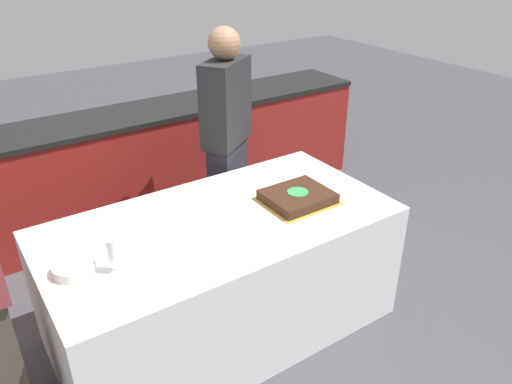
{
  "coord_description": "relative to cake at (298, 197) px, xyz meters",
  "views": [
    {
      "loc": [
        -1.16,
        -2.08,
        2.19
      ],
      "look_at": [
        0.24,
        0.0,
        0.87
      ],
      "focal_mm": 35.0,
      "sensor_mm": 36.0,
      "label": 1
    }
  ],
  "objects": [
    {
      "name": "ground_plane",
      "position": [
        -0.49,
        0.08,
        -0.8
      ],
      "size": [
        14.0,
        14.0,
        0.0
      ],
      "primitive_type": "plane",
      "color": "#424247"
    },
    {
      "name": "back_counter",
      "position": [
        -0.49,
        1.65,
        -0.34
      ],
      "size": [
        4.4,
        0.58,
        0.92
      ],
      "color": "maroon",
      "rests_on": "ground_plane"
    },
    {
      "name": "dining_table",
      "position": [
        -0.49,
        0.08,
        -0.42
      ],
      "size": [
        1.96,
        1.0,
        0.77
      ],
      "color": "silver",
      "rests_on": "ground_plane"
    },
    {
      "name": "cake",
      "position": [
        0.0,
        0.0,
        0.0
      ],
      "size": [
        0.41,
        0.36,
        0.06
      ],
      "color": "gold",
      "rests_on": "dining_table"
    },
    {
      "name": "plate_stack",
      "position": [
        -1.29,
        0.04,
        -0.01
      ],
      "size": [
        0.2,
        0.2,
        0.05
      ],
      "color": "white",
      "rests_on": "dining_table"
    },
    {
      "name": "wine_glass",
      "position": [
        -1.13,
        -0.06,
        0.09
      ],
      "size": [
        0.07,
        0.07,
        0.18
      ],
      "color": "white",
      "rests_on": "dining_table"
    },
    {
      "name": "side_plate_near_cake",
      "position": [
        -0.02,
        0.31,
        -0.03
      ],
      "size": [
        0.2,
        0.2,
        0.0
      ],
      "color": "white",
      "rests_on": "dining_table"
    },
    {
      "name": "person_cutting_cake",
      "position": [
        0.0,
        0.8,
        0.06
      ],
      "size": [
        0.46,
        0.4,
        1.66
      ],
      "rotation": [
        0.0,
        0.0,
        -2.55
      ],
      "color": "#282833",
      "rests_on": "ground_plane"
    }
  ]
}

